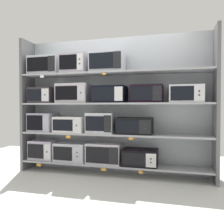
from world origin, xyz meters
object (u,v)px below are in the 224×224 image
microwave_6 (101,123)px  microwave_10 (110,94)px  microwave_14 (75,64)px  microwave_3 (140,157)px  microwave_1 (72,152)px  microwave_2 (105,153)px  microwave_4 (43,122)px  microwave_11 (147,94)px  microwave_15 (107,62)px  microwave_13 (46,66)px  microwave_8 (43,95)px  microwave_5 (71,124)px  microwave_7 (135,126)px  microwave_9 (74,93)px  microwave_0 (44,150)px  microwave_12 (186,94)px

microwave_6 → microwave_10: bearing=-0.1°
microwave_14 → microwave_3: bearing=-0.0°
microwave_3 → microwave_14: size_ratio=1.25×
microwave_3 → microwave_1: bearing=180.0°
microwave_2 → microwave_1: bearing=180.0°
microwave_4 → microwave_6: 1.11m
microwave_10 → microwave_11: 0.62m
microwave_1 → microwave_15: size_ratio=1.00×
microwave_13 → microwave_14: size_ratio=1.28×
microwave_6 → microwave_8: size_ratio=1.03×
microwave_8 → microwave_13: bearing=-0.2°
microwave_13 → microwave_1: bearing=0.0°
microwave_5 → microwave_10: 0.87m
microwave_8 → microwave_15: 1.33m
microwave_3 → microwave_14: microwave_14 is taller
microwave_2 → microwave_11: bearing=0.0°
microwave_7 → microwave_8: bearing=180.0°
microwave_3 → microwave_8: 2.04m
microwave_9 → microwave_14: (0.04, -0.00, 0.51)m
microwave_9 → microwave_13: 0.74m
microwave_0 → microwave_7: bearing=-0.0°
microwave_5 → microwave_14: bearing=-0.1°
microwave_1 → microwave_12: bearing=-0.0°
microwave_14 → microwave_15: 0.57m
microwave_5 → microwave_6: (0.55, -0.00, 0.04)m
microwave_7 → microwave_8: 1.76m
microwave_8 → microwave_9: bearing=0.0°
microwave_3 → microwave_6: 0.86m
microwave_8 → microwave_4: bearing=-7.8°
microwave_0 → microwave_13: bearing=-0.1°
microwave_6 → microwave_10: size_ratio=0.84×
microwave_7 → microwave_10: microwave_10 is taller
microwave_11 → microwave_1: bearing=180.0°
microwave_9 → microwave_11: bearing=-0.0°
microwave_2 → microwave_8: size_ratio=1.30×
microwave_12 → microwave_13: 2.47m
microwave_9 → microwave_13: bearing=-180.0°
microwave_6 → microwave_9: size_ratio=0.81×
microwave_7 → microwave_13: bearing=180.0°
microwave_7 → microwave_8: size_ratio=1.28×
microwave_11 → microwave_12: bearing=-0.0°
microwave_4 → microwave_15: (1.21, 0.00, 1.02)m
microwave_0 → microwave_8: (-0.01, 0.00, 0.98)m
microwave_2 → microwave_14: microwave_14 is taller
microwave_1 → microwave_0: bearing=-180.0°
microwave_12 → microwave_14: 1.91m
microwave_1 → microwave_7: (1.11, -0.00, 0.48)m
microwave_14 → microwave_8: bearing=180.0°
microwave_10 → microwave_15: bearing=180.0°
microwave_10 → microwave_12: bearing=-0.0°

